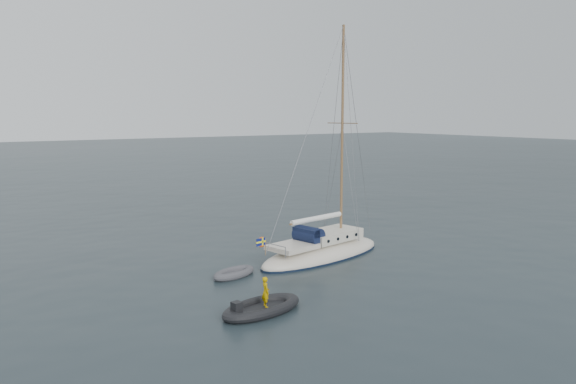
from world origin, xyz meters
TOP-DOWN VIEW (x-y plane):
  - ground at (0.00, 0.00)m, footprint 300.00×300.00m
  - sailboat at (0.08, -1.00)m, footprint 9.55×2.86m
  - dinghy at (-5.89, -1.53)m, footprint 2.64×1.19m
  - rib at (-7.38, -6.71)m, footprint 3.90×1.77m

SIDE VIEW (x-z plane):
  - ground at x=0.00m, z-range 0.00..0.00m
  - dinghy at x=-5.89m, z-range -0.02..0.36m
  - rib at x=-7.38m, z-range -0.51..0.98m
  - sailboat at x=0.08m, z-range -5.77..7.83m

